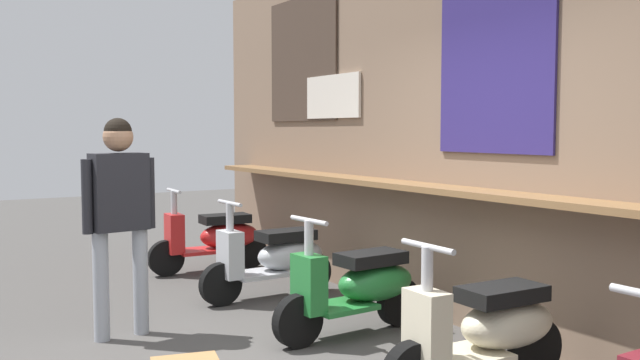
% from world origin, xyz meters
% --- Properties ---
extents(market_stall_facade, '(9.68, 0.61, 3.35)m').
position_xyz_m(market_stall_facade, '(-0.01, 2.02, 1.67)').
color(market_stall_facade, '#7F6651').
rests_on(market_stall_facade, ground_plane).
extents(scooter_red, '(0.48, 1.40, 0.97)m').
position_xyz_m(scooter_red, '(-3.59, 1.08, 0.39)').
color(scooter_red, red).
rests_on(scooter_red, ground_plane).
extents(scooter_silver, '(0.46, 1.40, 0.97)m').
position_xyz_m(scooter_silver, '(-2.13, 1.08, 0.39)').
color(scooter_silver, '#B2B5BA').
rests_on(scooter_silver, ground_plane).
extents(scooter_green, '(0.47, 1.40, 0.97)m').
position_xyz_m(scooter_green, '(-0.71, 1.08, 0.39)').
color(scooter_green, '#237533').
rests_on(scooter_green, ground_plane).
extents(scooter_cream, '(0.46, 1.40, 0.97)m').
position_xyz_m(scooter_cream, '(0.67, 1.08, 0.39)').
color(scooter_cream, beige).
rests_on(scooter_cream, ground_plane).
extents(shopper_browsing, '(0.25, 0.58, 1.72)m').
position_xyz_m(shopper_browsing, '(-1.64, -0.55, 1.07)').
color(shopper_browsing, '#999EA8').
rests_on(shopper_browsing, ground_plane).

